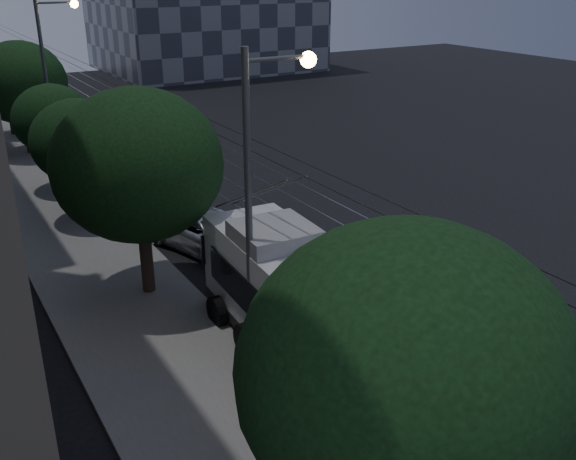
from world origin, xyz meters
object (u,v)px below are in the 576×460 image
(trolleybus, at_px, (329,331))
(streetlamp_near, at_px, (261,179))
(pickup_silver, at_px, (211,232))
(car_white_c, at_px, (90,145))
(streetlamp_far, at_px, (52,68))
(car_white_b, at_px, (78,149))
(car_white_a, at_px, (147,181))
(car_white_d, at_px, (44,118))

(trolleybus, relative_size, streetlamp_near, 1.42)
(streetlamp_near, bearing_deg, pickup_silver, 76.70)
(pickup_silver, distance_m, car_white_c, 16.51)
(streetlamp_far, bearing_deg, car_white_c, 41.31)
(car_white_c, xyz_separation_m, streetlamp_far, (-1.94, -1.71, 4.97))
(car_white_b, relative_size, streetlamp_near, 0.58)
(pickup_silver, xyz_separation_m, streetlamp_far, (-2.42, 14.79, 4.92))
(car_white_c, relative_size, streetlamp_near, 0.51)
(streetlamp_far, bearing_deg, streetlamp_near, -88.49)
(car_white_a, xyz_separation_m, car_white_d, (-1.44, 17.71, 0.01))
(trolleybus, distance_m, car_white_a, 18.22)
(car_white_a, distance_m, streetlamp_near, 16.55)
(car_white_b, height_order, car_white_d, car_white_b)
(streetlamp_far, bearing_deg, trolleybus, -87.03)
(car_white_b, distance_m, streetlamp_near, 24.20)
(pickup_silver, bearing_deg, car_white_a, 71.95)
(pickup_silver, distance_m, streetlamp_near, 9.22)
(trolleybus, relative_size, pickup_silver, 2.20)
(car_white_a, bearing_deg, car_white_c, 90.38)
(pickup_silver, distance_m, car_white_b, 16.05)
(pickup_silver, height_order, car_white_c, pickup_silver)
(car_white_b, bearing_deg, trolleybus, -69.89)
(trolleybus, bearing_deg, streetlamp_far, 96.37)
(trolleybus, distance_m, car_white_d, 35.88)
(car_white_b, relative_size, car_white_c, 1.13)
(car_white_d, bearing_deg, streetlamp_far, -87.09)
(car_white_b, height_order, streetlamp_far, streetlamp_far)
(car_white_a, relative_size, streetlamp_far, 0.47)
(trolleybus, bearing_deg, pickup_silver, 87.06)
(car_white_c, height_order, car_white_d, car_white_c)
(trolleybus, xyz_separation_m, car_white_d, (-0.20, 35.87, -0.99))
(streetlamp_far, bearing_deg, car_white_b, 47.84)
(car_white_c, height_order, streetlamp_near, streetlamp_near)
(trolleybus, xyz_separation_m, pickup_silver, (1.13, 10.14, -0.94))
(trolleybus, height_order, car_white_c, trolleybus)
(pickup_silver, distance_m, streetlamp_far, 15.78)
(car_white_b, bearing_deg, pickup_silver, -65.59)
(car_white_c, bearing_deg, car_white_a, -83.75)
(car_white_c, bearing_deg, car_white_d, 97.52)
(trolleybus, height_order, pickup_silver, trolleybus)
(pickup_silver, height_order, car_white_a, pickup_silver)
(pickup_silver, xyz_separation_m, car_white_b, (-1.33, 16.00, -0.05))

